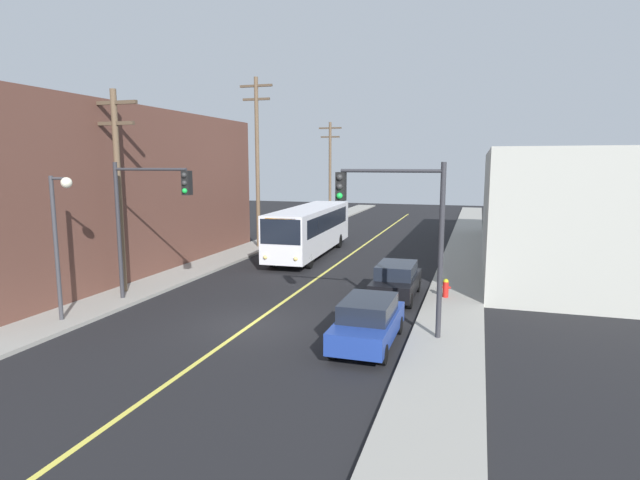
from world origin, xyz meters
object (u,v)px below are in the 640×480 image
(parked_car_blue, at_px, (368,321))
(parked_car_black, at_px, (396,280))
(city_bus, at_px, (310,228))
(traffic_signal_left_corner, at_px, (147,206))
(street_lamp_left, at_px, (59,227))
(utility_pole_far, at_px, (330,167))
(utility_pole_near, at_px, (118,182))
(traffic_signal_right_corner, at_px, (396,216))
(utility_pole_mid, at_px, (257,156))
(fire_hydrant, at_px, (446,288))

(parked_car_blue, relative_size, parked_car_black, 1.00)
(city_bus, relative_size, traffic_signal_left_corner, 2.04)
(traffic_signal_left_corner, xyz_separation_m, street_lamp_left, (-1.42, -3.42, -0.56))
(city_bus, bearing_deg, utility_pole_far, 102.49)
(utility_pole_near, distance_m, street_lamp_left, 4.75)
(street_lamp_left, bearing_deg, city_bus, 75.61)
(utility_pole_near, distance_m, traffic_signal_right_corner, 13.27)
(utility_pole_near, bearing_deg, parked_car_blue, -15.02)
(parked_car_blue, height_order, street_lamp_left, street_lamp_left)
(parked_car_black, distance_m, utility_pole_mid, 16.98)
(traffic_signal_left_corner, bearing_deg, utility_pole_far, 92.62)
(city_bus, distance_m, utility_pole_mid, 6.74)
(traffic_signal_left_corner, bearing_deg, parked_car_black, 22.04)
(utility_pole_mid, height_order, fire_hydrant, utility_pole_mid)
(traffic_signal_left_corner, bearing_deg, traffic_signal_right_corner, -6.35)
(city_bus, relative_size, traffic_signal_right_corner, 2.04)
(city_bus, xyz_separation_m, fire_hydrant, (9.36, -9.02, -1.23))
(utility_pole_mid, xyz_separation_m, utility_pole_far, (0.04, 18.36, -0.88))
(traffic_signal_left_corner, xyz_separation_m, traffic_signal_right_corner, (10.82, -1.21, 0.00))
(parked_car_blue, distance_m, fire_hydrant, 7.01)
(utility_pole_near, xyz_separation_m, traffic_signal_right_corner, (13.05, -2.23, -0.94))
(parked_car_black, bearing_deg, traffic_signal_left_corner, -157.96)
(traffic_signal_right_corner, height_order, street_lamp_left, traffic_signal_right_corner)
(city_bus, xyz_separation_m, utility_pole_near, (-5.12, -12.38, 3.43))
(city_bus, distance_m, parked_car_blue, 17.31)
(street_lamp_left, relative_size, fire_hydrant, 6.55)
(utility_pole_far, bearing_deg, street_lamp_left, -89.83)
(utility_pole_far, relative_size, street_lamp_left, 1.84)
(utility_pole_far, bearing_deg, parked_car_black, -68.38)
(traffic_signal_right_corner, height_order, fire_hydrant, traffic_signal_right_corner)
(city_bus, relative_size, street_lamp_left, 2.22)
(utility_pole_near, xyz_separation_m, utility_pole_mid, (0.66, 13.98, 1.36))
(parked_car_black, relative_size, traffic_signal_left_corner, 0.73)
(traffic_signal_right_corner, bearing_deg, utility_pole_far, 109.66)
(traffic_signal_left_corner, distance_m, street_lamp_left, 3.74)
(street_lamp_left, distance_m, fire_hydrant, 16.06)
(city_bus, height_order, utility_pole_mid, utility_pole_mid)
(parked_car_blue, distance_m, utility_pole_near, 13.53)
(utility_pole_near, bearing_deg, traffic_signal_left_corner, -24.68)
(parked_car_black, distance_m, traffic_signal_right_corner, 6.36)
(utility_pole_far, relative_size, fire_hydrant, 12.06)
(utility_pole_near, relative_size, traffic_signal_right_corner, 1.54)
(city_bus, height_order, utility_pole_far, utility_pole_far)
(traffic_signal_right_corner, bearing_deg, utility_pole_mid, 127.39)
(traffic_signal_right_corner, bearing_deg, parked_car_black, 97.96)
(parked_car_black, height_order, street_lamp_left, street_lamp_left)
(utility_pole_mid, xyz_separation_m, street_lamp_left, (0.15, -18.42, -2.86))
(parked_car_black, bearing_deg, utility_pole_near, -166.04)
(parked_car_blue, height_order, traffic_signal_right_corner, traffic_signal_right_corner)
(parked_car_blue, bearing_deg, fire_hydrant, 72.30)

